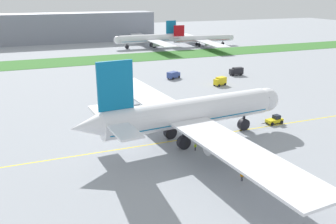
{
  "coord_description": "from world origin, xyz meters",
  "views": [
    {
      "loc": [
        -32.4,
        -67.4,
        30.85
      ],
      "look_at": [
        -3.1,
        7.42,
        4.1
      ],
      "focal_mm": 38.76,
      "sensor_mm": 36.0,
      "label": 1
    }
  ],
  "objects": [
    {
      "name": "service_truck_fuel_bowser",
      "position": [
        28.75,
        39.46,
        1.56
      ],
      "size": [
        4.94,
        3.67,
        2.87
      ],
      "color": "yellow",
      "rests_on": "ground"
    },
    {
      "name": "terminal_building",
      "position": [
        -11.8,
        176.31,
        9.0
      ],
      "size": [
        121.86,
        20.0,
        18.0
      ],
      "primitive_type": "cube",
      "color": "gray",
      "rests_on": "ground"
    },
    {
      "name": "ground_crew_wingwalker_port",
      "position": [
        -0.49,
        -20.62,
        1.06
      ],
      "size": [
        0.58,
        0.39,
        1.74
      ],
      "color": "black",
      "rests_on": "ground"
    },
    {
      "name": "grass_median_strip",
      "position": [
        0.0,
        104.33,
        0.05
      ],
      "size": [
        320.0,
        24.0,
        0.1
      ],
      "primitive_type": "cube",
      "color": "#38722D",
      "rests_on": "ground"
    },
    {
      "name": "ground_crew_marshaller_front",
      "position": [
        -2.56,
        -6.43,
        0.95
      ],
      "size": [
        0.53,
        0.33,
        1.56
      ],
      "color": "black",
      "rests_on": "ground"
    },
    {
      "name": "service_truck_baggage_loader",
      "position": [
        42.56,
        51.42,
        1.6
      ],
      "size": [
        5.35,
        2.8,
        2.94
      ],
      "color": "black",
      "rests_on": "ground"
    },
    {
      "name": "apron_taxi_line",
      "position": [
        0.0,
        -0.11,
        0.0
      ],
      "size": [
        280.0,
        0.36,
        0.01
      ],
      "primitive_type": "cube",
      "color": "yellow",
      "rests_on": "ground"
    },
    {
      "name": "airliner_foreground",
      "position": [
        -2.16,
        -1.31,
        6.4
      ],
      "size": [
        48.75,
        75.57,
        18.87
      ],
      "color": "white",
      "rests_on": "ground"
    },
    {
      "name": "pushback_tug",
      "position": [
        22.51,
        0.97,
        0.96
      ],
      "size": [
        6.11,
        2.6,
        2.11
      ],
      "color": "yellow",
      "rests_on": "ground"
    },
    {
      "name": "ground_plane",
      "position": [
        0.0,
        0.0,
        0.0
      ],
      "size": [
        600.0,
        600.0,
        0.0
      ],
      "primitive_type": "plane",
      "color": "#9399A0",
      "rests_on": "ground"
    },
    {
      "name": "service_truck_catering_van",
      "position": [
        17.73,
        55.04,
        1.44
      ],
      "size": [
        5.66,
        4.44,
        2.61
      ],
      "color": "#33478C",
      "rests_on": "ground"
    },
    {
      "name": "parked_airliner_far_right",
      "position": [
        34.45,
        132.9,
        5.06
      ],
      "size": [
        41.62,
        64.98,
        14.91
      ],
      "color": "white",
      "rests_on": "ground"
    },
    {
      "name": "parked_airliner_far_outer",
      "position": [
        65.41,
        128.08,
        4.21
      ],
      "size": [
        41.85,
        67.42,
        12.41
      ],
      "color": "white",
      "rests_on": "ground"
    }
  ]
}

